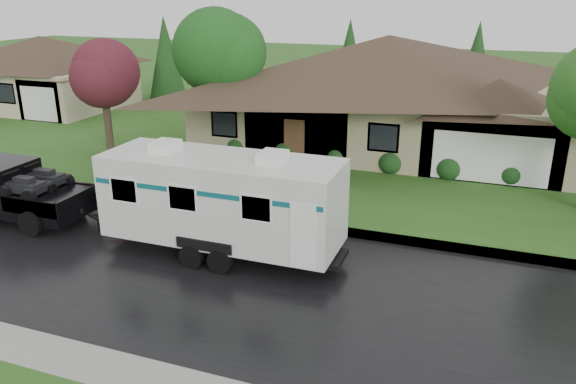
# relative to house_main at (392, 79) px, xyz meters

# --- Properties ---
(ground) EXTENTS (140.00, 140.00, 0.00)m
(ground) POSITION_rel_house_main_xyz_m (-2.29, -13.84, -3.59)
(ground) COLOR #2C571B
(ground) RESTS_ON ground
(road) EXTENTS (140.00, 8.00, 0.01)m
(road) POSITION_rel_house_main_xyz_m (-2.29, -15.84, -3.59)
(road) COLOR black
(road) RESTS_ON ground
(curb) EXTENTS (140.00, 0.50, 0.15)m
(curb) POSITION_rel_house_main_xyz_m (-2.29, -11.59, -3.52)
(curb) COLOR gray
(curb) RESTS_ON ground
(lawn) EXTENTS (140.00, 26.00, 0.15)m
(lawn) POSITION_rel_house_main_xyz_m (-2.29, 1.16, -3.52)
(lawn) COLOR #2C571B
(lawn) RESTS_ON ground
(house_main) EXTENTS (19.44, 10.80, 6.90)m
(house_main) POSITION_rel_house_main_xyz_m (0.00, 0.00, 0.00)
(house_main) COLOR tan
(house_main) RESTS_ON lawn
(house_far) EXTENTS (10.80, 8.64, 5.80)m
(house_far) POSITION_rel_house_main_xyz_m (-24.07, 2.02, -0.62)
(house_far) COLOR #C0AA8E
(house_far) RESTS_ON lawn
(tree_left_green) EXTENTS (4.11, 4.11, 6.80)m
(tree_left_green) POSITION_rel_house_main_xyz_m (-7.13, -4.58, 1.28)
(tree_left_green) COLOR #382B1E
(tree_left_green) RESTS_ON lawn
(tree_red) EXTENTS (3.27, 3.27, 5.42)m
(tree_red) POSITION_rel_house_main_xyz_m (-13.31, -5.62, 0.31)
(tree_red) COLOR #382B1E
(tree_red) RESTS_ON lawn
(shrub_row) EXTENTS (13.60, 1.00, 1.00)m
(shrub_row) POSITION_rel_house_main_xyz_m (-0.29, -4.54, -2.94)
(shrub_row) COLOR #143814
(shrub_row) RESTS_ON lawn
(pickup_truck) EXTENTS (6.30, 2.39, 2.10)m
(pickup_truck) POSITION_rel_house_main_xyz_m (-11.34, -14.34, -2.47)
(pickup_truck) COLOR black
(pickup_truck) RESTS_ON ground
(travel_trailer) EXTENTS (7.77, 2.73, 3.49)m
(travel_trailer) POSITION_rel_house_main_xyz_m (-2.52, -14.34, -1.74)
(travel_trailer) COLOR silver
(travel_trailer) RESTS_ON ground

